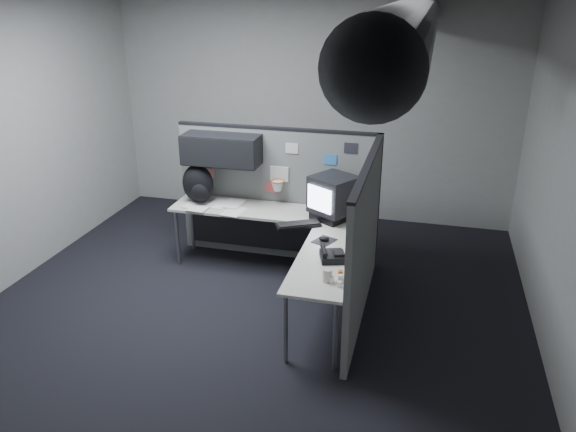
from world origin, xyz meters
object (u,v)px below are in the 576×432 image
(phone, at_px, (331,256))
(desk, at_px, (283,230))
(backpack, at_px, (198,184))
(monitor, at_px, (333,197))
(keyboard, at_px, (298,225))

(phone, bearing_deg, desk, 122.58)
(phone, height_order, backpack, backpack)
(phone, bearing_deg, monitor, 91.63)
(desk, bearing_deg, keyboard, -29.34)
(desk, distance_m, phone, 1.07)
(phone, bearing_deg, keyboard, 117.31)
(keyboard, xyz_separation_m, phone, (0.49, -0.69, 0.02))
(desk, height_order, keyboard, keyboard)
(keyboard, relative_size, backpack, 1.09)
(keyboard, bearing_deg, phone, -38.33)
(desk, bearing_deg, phone, -49.58)
(monitor, height_order, backpack, monitor)
(phone, bearing_deg, backpack, 140.70)
(keyboard, distance_m, backpack, 1.40)
(desk, distance_m, monitor, 0.67)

